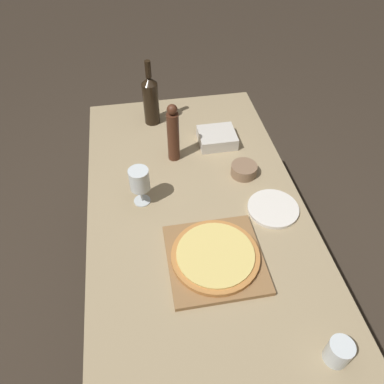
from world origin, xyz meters
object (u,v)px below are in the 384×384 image
pepper_mill (173,134)px  wine_glass (139,180)px  pizza (215,255)px  wine_bottle (151,99)px  small_bowl (244,170)px

pepper_mill → wine_glass: (-0.16, -0.24, -0.02)m
pizza → wine_bottle: size_ratio=0.95×
wine_glass → small_bowl: (0.44, 0.08, -0.09)m
pizza → pepper_mill: (-0.06, 0.57, 0.10)m
wine_bottle → wine_glass: (-0.10, -0.54, -0.01)m
wine_bottle → pepper_mill: 0.30m
wine_bottle → wine_glass: size_ratio=1.95×
pizza → wine_glass: 0.41m
pepper_mill → small_bowl: bearing=-29.6°
pizza → pepper_mill: size_ratio=1.11×
wine_bottle → small_bowl: bearing=-52.4°
pizza → small_bowl: small_bowl is taller
pizza → wine_bottle: bearing=98.7°
pizza → pepper_mill: bearing=96.4°
pizza → wine_bottle: (-0.13, 0.86, 0.10)m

